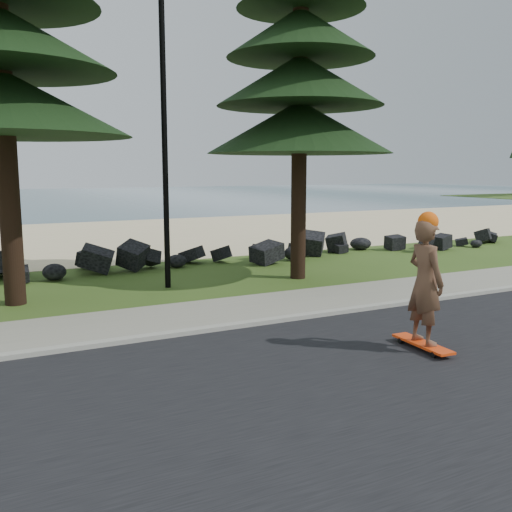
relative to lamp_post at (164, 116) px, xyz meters
The scene contains 9 objects.
ground 5.23m from the lamp_post, 90.00° to the right, with size 160.00×160.00×0.00m, color #37561B.
road 8.74m from the lamp_post, 90.00° to the right, with size 160.00×7.00×0.02m, color black.
kerb 5.79m from the lamp_post, 90.00° to the right, with size 160.00×0.20×0.10m, color #A8A697.
sidewalk 5.08m from the lamp_post, 90.00° to the right, with size 160.00×2.00×0.08m, color gray.
beach_sand 12.03m from the lamp_post, 90.00° to the left, with size 160.00×15.00×0.01m, color beige.
ocean 47.98m from the lamp_post, 90.00° to the left, with size 160.00×58.00×0.01m, color #355A65.
seawall_boulders 4.78m from the lamp_post, 90.00° to the left, with size 60.00×2.40×1.10m, color black, non-canonical shape.
lamp_post is the anchor object (origin of this frame).
skateboarder 7.58m from the lamp_post, 72.59° to the right, with size 0.51×1.21×2.22m.
Camera 1 is at (-4.32, -10.10, 2.89)m, focal length 40.00 mm.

